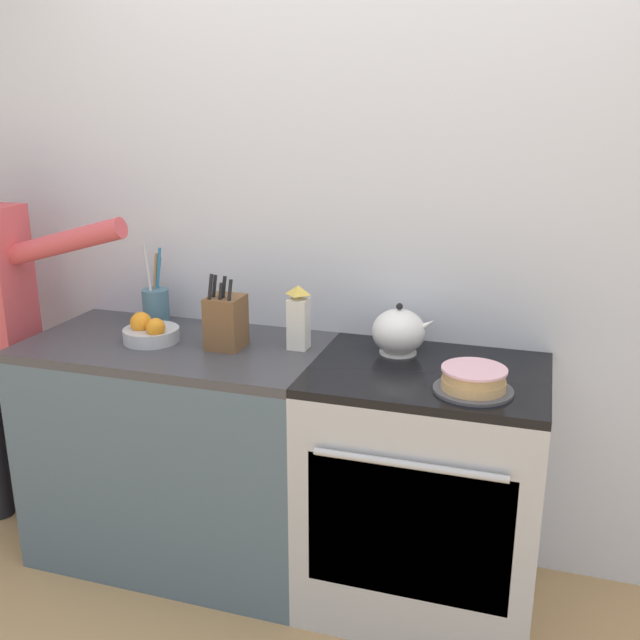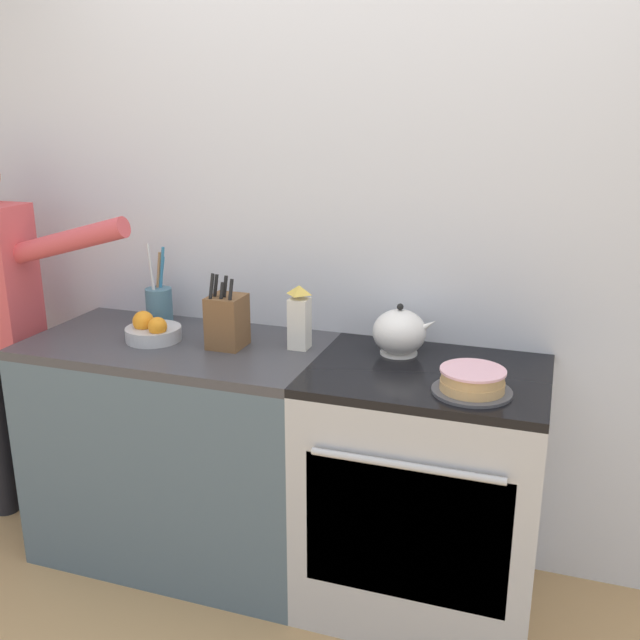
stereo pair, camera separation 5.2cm
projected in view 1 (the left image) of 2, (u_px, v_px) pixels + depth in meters
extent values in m
plane|color=tan|center=(322.00, 634.00, 2.44)|extent=(16.00, 16.00, 0.00)
cube|color=silver|center=(373.00, 229.00, 2.64)|extent=(8.00, 0.04, 2.60)
cube|color=#4C6070|center=(181.00, 454.00, 2.79)|extent=(1.11, 0.61, 0.85)
cube|color=#3D3D42|center=(174.00, 347.00, 2.66)|extent=(1.11, 0.61, 0.03)
cube|color=#B7BABF|center=(423.00, 492.00, 2.52)|extent=(0.79, 0.61, 0.86)
cube|color=black|center=(407.00, 533.00, 2.24)|extent=(0.65, 0.01, 0.47)
cylinder|color=#B7BABF|center=(408.00, 465.00, 2.14)|extent=(0.59, 0.02, 0.02)
cube|color=black|center=(428.00, 374.00, 2.39)|extent=(0.79, 0.61, 0.03)
cylinder|color=#4C4C51|center=(473.00, 390.00, 2.20)|extent=(0.25, 0.25, 0.01)
cylinder|color=tan|center=(473.00, 384.00, 2.20)|extent=(0.20, 0.20, 0.03)
cylinder|color=tan|center=(474.00, 375.00, 2.19)|extent=(0.19, 0.19, 0.03)
cylinder|color=#EFB2C1|center=(474.00, 369.00, 2.18)|extent=(0.20, 0.20, 0.01)
cylinder|color=white|center=(398.00, 352.00, 2.54)|extent=(0.13, 0.13, 0.01)
ellipsoid|color=white|center=(399.00, 332.00, 2.52)|extent=(0.19, 0.19, 0.16)
cone|color=white|center=(424.00, 326.00, 2.49)|extent=(0.09, 0.04, 0.08)
sphere|color=black|center=(399.00, 306.00, 2.49)|extent=(0.02, 0.02, 0.02)
cube|color=brown|center=(226.00, 322.00, 2.58)|extent=(0.12, 0.14, 0.19)
cylinder|color=black|center=(210.00, 287.00, 2.52)|extent=(0.01, 0.04, 0.09)
cylinder|color=black|center=(221.00, 291.00, 2.51)|extent=(0.01, 0.03, 0.06)
cylinder|color=black|center=(230.00, 290.00, 2.50)|extent=(0.01, 0.04, 0.08)
cylinder|color=black|center=(214.00, 286.00, 2.55)|extent=(0.01, 0.04, 0.08)
cylinder|color=black|center=(224.00, 287.00, 2.54)|extent=(0.01, 0.04, 0.08)
cylinder|color=#477084|center=(156.00, 307.00, 2.85)|extent=(0.11, 0.11, 0.15)
cylinder|color=#B7BABF|center=(149.00, 280.00, 2.80)|extent=(0.06, 0.05, 0.28)
cylinder|color=teal|center=(158.00, 280.00, 2.83)|extent=(0.05, 0.02, 0.26)
cylinder|color=teal|center=(157.00, 284.00, 2.84)|extent=(0.05, 0.01, 0.22)
cylinder|color=#A37A51|center=(155.00, 282.00, 2.84)|extent=(0.04, 0.02, 0.24)
cylinder|color=#B7BABF|center=(151.00, 335.00, 2.66)|extent=(0.21, 0.21, 0.05)
sphere|color=orange|center=(141.00, 323.00, 2.65)|extent=(0.08, 0.08, 0.08)
sphere|color=orange|center=(156.00, 328.00, 2.60)|extent=(0.07, 0.07, 0.07)
cube|color=white|center=(299.00, 324.00, 2.57)|extent=(0.07, 0.07, 0.19)
pyramid|color=#E0BC4C|center=(298.00, 290.00, 2.53)|extent=(0.07, 0.07, 0.03)
cylinder|color=black|center=(22.00, 442.00, 3.01)|extent=(0.11, 0.11, 0.75)
cylinder|color=#D14C51|center=(63.00, 242.00, 2.66)|extent=(0.53, 0.08, 0.21)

